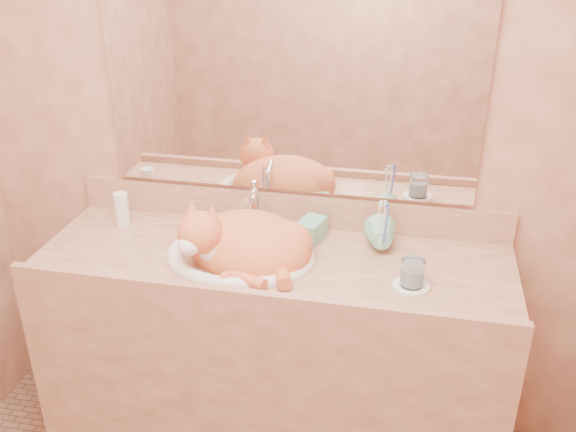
% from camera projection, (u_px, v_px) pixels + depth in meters
% --- Properties ---
extents(wall_back, '(2.40, 0.02, 2.50)m').
position_uv_depth(wall_back, '(289.00, 119.00, 2.22)').
color(wall_back, '#995C45').
rests_on(wall_back, ground).
extents(vanity_counter, '(1.60, 0.55, 0.85)m').
position_uv_depth(vanity_counter, '(274.00, 359.00, 2.34)').
color(vanity_counter, brown).
rests_on(vanity_counter, floor).
extents(mirror, '(1.30, 0.02, 0.80)m').
position_uv_depth(mirror, '(289.00, 80.00, 2.15)').
color(mirror, white).
rests_on(mirror, wall_back).
extents(sink_basin, '(0.52, 0.45, 0.15)m').
position_uv_depth(sink_basin, '(240.00, 237.00, 2.12)').
color(sink_basin, white).
rests_on(sink_basin, vanity_counter).
extents(faucet, '(0.06, 0.13, 0.18)m').
position_uv_depth(faucet, '(254.00, 209.00, 2.28)').
color(faucet, silver).
rests_on(faucet, vanity_counter).
extents(cat, '(0.48, 0.42, 0.23)m').
position_uv_depth(cat, '(243.00, 242.00, 2.11)').
color(cat, '#CD582F').
rests_on(cat, sink_basin).
extents(soap_dispenser, '(0.10, 0.10, 0.17)m').
position_uv_depth(soap_dispenser, '(304.00, 224.00, 2.19)').
color(soap_dispenser, '#71B49D').
rests_on(soap_dispenser, vanity_counter).
extents(toothbrush_cup, '(0.13, 0.13, 0.10)m').
position_uv_depth(toothbrush_cup, '(382.00, 243.00, 2.14)').
color(toothbrush_cup, '#71B49D').
rests_on(toothbrush_cup, vanity_counter).
extents(toothbrushes, '(0.03, 0.03, 0.21)m').
position_uv_depth(toothbrushes, '(383.00, 224.00, 2.11)').
color(toothbrushes, white).
rests_on(toothbrushes, toothbrush_cup).
extents(saucer, '(0.12, 0.12, 0.01)m').
position_uv_depth(saucer, '(411.00, 286.00, 1.99)').
color(saucer, white).
rests_on(saucer, vanity_counter).
extents(water_glass, '(0.07, 0.07, 0.09)m').
position_uv_depth(water_glass, '(412.00, 273.00, 1.96)').
color(water_glass, silver).
rests_on(water_glass, saucer).
extents(lotion_bottle, '(0.05, 0.05, 0.13)m').
position_uv_depth(lotion_bottle, '(122.00, 209.00, 2.35)').
color(lotion_bottle, white).
rests_on(lotion_bottle, vanity_counter).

